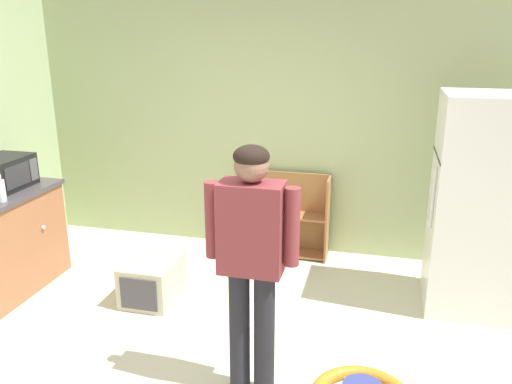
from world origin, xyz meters
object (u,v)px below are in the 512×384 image
at_px(bookshelf, 284,219).
at_px(clear_bottle, 1,190).
at_px(pet_carrier, 153,279).
at_px(microwave, 3,173).
at_px(refrigerator, 478,205).
at_px(standing_person, 252,252).

bearing_deg(bookshelf, clear_bottle, -142.86).
xyz_separation_m(pet_carrier, clear_bottle, (-1.13, -0.32, 0.82)).
height_order(bookshelf, microwave, microwave).
bearing_deg(clear_bottle, refrigerator, 13.00).
bearing_deg(clear_bottle, pet_carrier, 15.70).
height_order(standing_person, pet_carrier, standing_person).
distance_m(standing_person, microwave, 2.67).
xyz_separation_m(refrigerator, pet_carrier, (-2.61, -0.55, -0.71)).
relative_size(refrigerator, microwave, 3.71).
bearing_deg(pet_carrier, standing_person, -40.24).
distance_m(bookshelf, microwave, 2.66).
distance_m(bookshelf, pet_carrier, 1.54).
bearing_deg(clear_bottle, standing_person, -15.79).
distance_m(pet_carrier, microwave, 1.61).
distance_m(refrigerator, microwave, 4.01).
relative_size(standing_person, pet_carrier, 2.94).
distance_m(bookshelf, clear_bottle, 2.63).
xyz_separation_m(bookshelf, pet_carrier, (-0.91, -1.23, -0.19)).
relative_size(pet_carrier, microwave, 1.15).
distance_m(bookshelf, standing_person, 2.27).
height_order(standing_person, microwave, standing_person).
distance_m(microwave, clear_bottle, 0.40).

